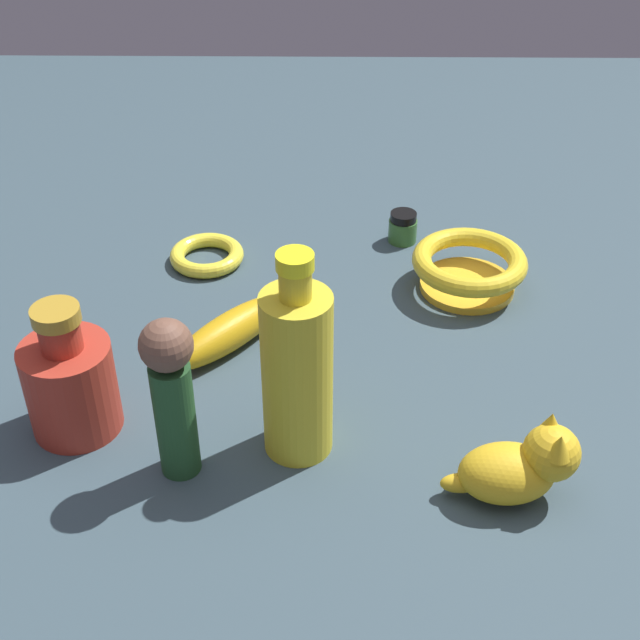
# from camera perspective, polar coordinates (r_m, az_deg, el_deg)

# --- Properties ---
(ground) EXTENTS (2.00, 2.00, 0.00)m
(ground) POSITION_cam_1_polar(r_m,az_deg,el_deg) (1.04, 0.00, -2.05)
(ground) COLOR #384C56
(cat_figurine) EXTENTS (0.07, 0.13, 0.09)m
(cat_figurine) POSITION_cam_1_polar(r_m,az_deg,el_deg) (0.87, 12.86, -9.13)
(cat_figurine) COLOR gold
(cat_figurine) RESTS_ON ground
(nail_polish_jar) EXTENTS (0.04, 0.04, 0.04)m
(nail_polish_jar) POSITION_cam_1_polar(r_m,az_deg,el_deg) (1.25, 5.37, 5.99)
(nail_polish_jar) COLOR #3B6F32
(nail_polish_jar) RESTS_ON ground
(bottle_short) EXTENTS (0.09, 0.09, 0.15)m
(bottle_short) POSITION_cam_1_polar(r_m,az_deg,el_deg) (0.94, -15.83, -3.89)
(bottle_short) COLOR #B23223
(bottle_short) RESTS_ON ground
(bangle) EXTENTS (0.10, 0.10, 0.02)m
(bangle) POSITION_cam_1_polar(r_m,az_deg,el_deg) (1.21, -7.32, 4.17)
(bangle) COLOR yellow
(bangle) RESTS_ON ground
(bowl) EXTENTS (0.15, 0.15, 0.05)m
(bowl) POSITION_cam_1_polar(r_m,az_deg,el_deg) (1.15, 9.60, 3.42)
(bowl) COLOR yellow
(bowl) RESTS_ON ground
(bottle_tall) EXTENTS (0.07, 0.07, 0.23)m
(bottle_tall) POSITION_cam_1_polar(r_m,az_deg,el_deg) (0.86, -1.49, -3.30)
(bottle_tall) COLOR yellow
(bottle_tall) RESTS_ON ground
(banana) EXTENTS (0.16, 0.15, 0.04)m
(banana) POSITION_cam_1_polar(r_m,az_deg,el_deg) (1.04, -5.83, -0.72)
(banana) COLOR gold
(banana) RESTS_ON ground
(person_figure_adult) EXTENTS (0.05, 0.05, 0.18)m
(person_figure_adult) POSITION_cam_1_polar(r_m,az_deg,el_deg) (0.85, -9.53, -4.61)
(person_figure_adult) COLOR #245028
(person_figure_adult) RESTS_ON ground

